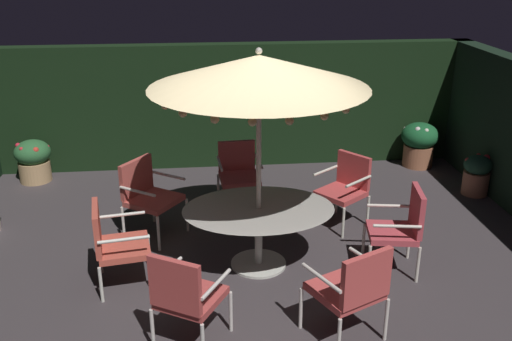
% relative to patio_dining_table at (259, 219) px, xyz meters
% --- Properties ---
extents(ground_plane, '(8.15, 7.78, 0.02)m').
position_rel_patio_dining_table_xyz_m(ground_plane, '(-0.12, -0.31, -0.61)').
color(ground_plane, '#3F383A').
extents(hedge_backdrop_rear, '(8.15, 0.30, 2.05)m').
position_rel_patio_dining_table_xyz_m(hedge_backdrop_rear, '(-0.12, 3.44, 0.43)').
color(hedge_backdrop_rear, black).
rests_on(hedge_backdrop_rear, ground_plane).
extents(patio_dining_table, '(1.73, 1.31, 0.74)m').
position_rel_patio_dining_table_xyz_m(patio_dining_table, '(0.00, 0.00, 0.00)').
color(patio_dining_table, silver).
rests_on(patio_dining_table, ground_plane).
extents(patio_umbrella, '(2.33, 2.33, 2.54)m').
position_rel_patio_dining_table_xyz_m(patio_umbrella, '(-0.00, -0.00, 1.69)').
color(patio_umbrella, silver).
rests_on(patio_umbrella, ground_plane).
extents(patio_chair_north, '(0.84, 0.85, 1.00)m').
position_rel_patio_dining_table_xyz_m(patio_chair_north, '(-1.32, 0.93, -0.01)').
color(patio_chair_north, silver).
rests_on(patio_chair_north, ground_plane).
extents(patio_chair_northeast, '(0.67, 0.71, 0.96)m').
position_rel_patio_dining_table_xyz_m(patio_chair_northeast, '(-1.60, -0.26, -0.05)').
color(patio_chair_northeast, silver).
rests_on(patio_chair_northeast, ground_plane).
extents(patio_chair_east, '(0.77, 0.77, 1.01)m').
position_rel_patio_dining_table_xyz_m(patio_chair_east, '(-0.82, -1.40, -0.02)').
color(patio_chair_east, silver).
rests_on(patio_chair_east, ground_plane).
extents(patio_chair_southeast, '(0.80, 0.80, 1.01)m').
position_rel_patio_dining_table_xyz_m(patio_chair_southeast, '(0.71, -1.45, -0.01)').
color(patio_chair_southeast, silver).
rests_on(patio_chair_southeast, ground_plane).
extents(patio_chair_south, '(0.65, 0.64, 1.00)m').
position_rel_patio_dining_table_xyz_m(patio_chair_south, '(1.59, -0.26, -0.02)').
color(patio_chair_south, silver).
rests_on(patio_chair_south, ground_plane).
extents(patio_chair_southwest, '(0.78, 0.78, 0.95)m').
position_rel_patio_dining_table_xyz_m(patio_chair_southwest, '(1.27, 0.99, -0.05)').
color(patio_chair_southwest, silver).
rests_on(patio_chair_southwest, ground_plane).
extents(patio_chair_west, '(0.62, 0.63, 0.95)m').
position_rel_patio_dining_table_xyz_m(patio_chair_west, '(-0.11, 1.61, -0.03)').
color(patio_chair_west, silver).
rests_on(patio_chair_west, ground_plane).
extents(potted_plant_left_near, '(0.62, 0.62, 0.76)m').
position_rel_patio_dining_table_xyz_m(potted_plant_left_near, '(3.06, 2.98, -0.18)').
color(potted_plant_left_near, '#9F6042').
rests_on(potted_plant_left_near, ground_plane).
extents(potted_plant_right_far, '(0.56, 0.56, 0.68)m').
position_rel_patio_dining_table_xyz_m(potted_plant_right_far, '(-3.27, 2.95, -0.23)').
color(potted_plant_right_far, tan).
rests_on(potted_plant_right_far, ground_plane).
extents(potted_plant_back_left, '(0.41, 0.41, 0.61)m').
position_rel_patio_dining_table_xyz_m(potted_plant_back_left, '(3.48, 1.73, -0.27)').
color(potted_plant_back_left, '#9F6249').
rests_on(potted_plant_back_left, ground_plane).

